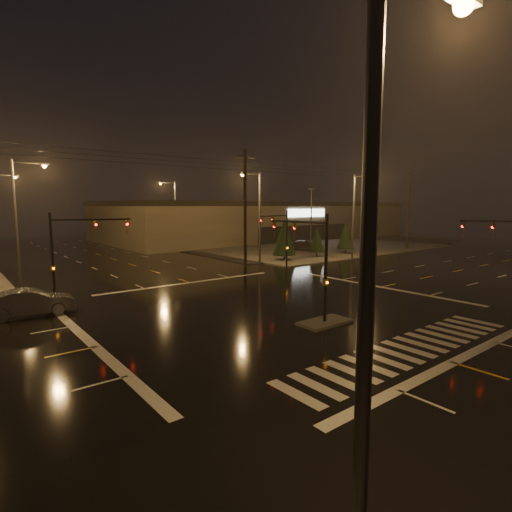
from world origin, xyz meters
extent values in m
plane|color=black|center=(0.00, 0.00, 0.00)|extent=(140.00, 140.00, 0.00)
cube|color=#4C4944|center=(30.00, 30.00, 0.06)|extent=(36.00, 36.00, 0.12)
cube|color=#4C4944|center=(0.00, -4.00, 0.07)|extent=(3.00, 1.60, 0.15)
cube|color=beige|center=(0.00, -9.00, 0.01)|extent=(15.00, 2.60, 0.01)
cube|color=beige|center=(0.00, -11.00, 0.01)|extent=(16.00, 0.50, 0.01)
cube|color=beige|center=(0.00, 11.00, 0.01)|extent=(16.00, 0.50, 0.01)
cube|color=black|center=(35.00, 28.00, 0.04)|extent=(50.00, 24.00, 0.08)
cube|color=brown|center=(35.00, 46.00, 3.50)|extent=(60.00, 28.00, 7.00)
cube|color=black|center=(35.00, 46.00, 6.80)|extent=(60.20, 28.20, 0.80)
cube|color=white|center=(35.00, 31.90, 5.20)|extent=(9.00, 0.20, 1.40)
cube|color=black|center=(35.00, 31.95, 1.60)|extent=(22.00, 0.15, 2.80)
cylinder|color=black|center=(0.00, -4.00, 3.00)|extent=(0.18, 0.18, 6.00)
cylinder|color=black|center=(0.00, -1.75, 5.50)|extent=(0.12, 4.50, 0.12)
imported|color=#594707|center=(0.00, 0.27, 5.45)|extent=(0.16, 0.20, 1.00)
cube|color=#594707|center=(0.00, -4.00, 2.30)|extent=(0.25, 0.18, 0.35)
cylinder|color=black|center=(10.50, 10.50, 3.00)|extent=(0.18, 0.18, 6.00)
cylinder|color=black|center=(8.15, 9.64, 5.50)|extent=(4.74, 1.82, 0.12)
imported|color=#594707|center=(6.04, 8.88, 5.45)|extent=(0.24, 0.22, 1.00)
cube|color=#594707|center=(10.50, 10.50, 2.30)|extent=(0.25, 0.18, 0.35)
cylinder|color=black|center=(-10.50, 10.50, 3.00)|extent=(0.18, 0.18, 6.00)
cylinder|color=black|center=(-8.15, 9.64, 5.50)|extent=(4.74, 1.82, 0.12)
imported|color=#594707|center=(-6.04, 8.88, 5.45)|extent=(0.24, 0.22, 1.00)
cube|color=#594707|center=(-10.50, 10.50, 2.30)|extent=(0.25, 0.18, 0.35)
cylinder|color=black|center=(9.82, -8.62, 5.50)|extent=(1.48, 3.80, 0.12)
imported|color=#594707|center=(9.20, -6.93, 5.45)|extent=(0.22, 0.24, 1.00)
cylinder|color=#38383A|center=(-11.50, -15.00, 5.00)|extent=(0.24, 0.24, 10.00)
sphere|color=orange|center=(-9.20, -15.00, 9.62)|extent=(0.32, 0.32, 0.32)
cylinder|color=#38383A|center=(-11.50, 18.00, 5.00)|extent=(0.24, 0.24, 10.00)
cylinder|color=#38383A|center=(-10.30, 18.00, 9.80)|extent=(2.40, 0.14, 0.14)
cube|color=#38383A|center=(-9.20, 18.00, 9.75)|extent=(0.70, 0.30, 0.18)
sphere|color=orange|center=(-9.20, 18.00, 9.62)|extent=(0.32, 0.32, 0.32)
cylinder|color=#38383A|center=(-10.30, 34.00, 9.80)|extent=(2.40, 0.14, 0.14)
cube|color=#38383A|center=(-9.20, 34.00, 9.75)|extent=(0.70, 0.30, 0.18)
sphere|color=orange|center=(-9.20, 34.00, 9.62)|extent=(0.32, 0.32, 0.32)
cylinder|color=#38383A|center=(11.50, 16.00, 5.00)|extent=(0.24, 0.24, 10.00)
cylinder|color=#38383A|center=(10.30, 16.00, 9.80)|extent=(2.40, 0.14, 0.14)
cube|color=#38383A|center=(9.20, 16.00, 9.75)|extent=(0.70, 0.30, 0.18)
sphere|color=orange|center=(9.20, 16.00, 9.62)|extent=(0.32, 0.32, 0.32)
cylinder|color=#38383A|center=(11.50, 36.00, 5.00)|extent=(0.24, 0.24, 10.00)
cylinder|color=#38383A|center=(10.30, 36.00, 9.80)|extent=(2.40, 0.14, 0.14)
cube|color=#38383A|center=(9.20, 36.00, 9.75)|extent=(0.70, 0.30, 0.18)
sphere|color=orange|center=(9.20, 36.00, 9.62)|extent=(0.32, 0.32, 0.32)
cylinder|color=#38383A|center=(22.00, 11.50, 5.00)|extent=(0.24, 0.24, 10.00)
cylinder|color=#38383A|center=(22.00, 10.30, 9.80)|extent=(0.14, 2.40, 0.14)
cube|color=#38383A|center=(22.00, 9.20, 9.75)|extent=(0.30, 0.70, 0.18)
sphere|color=orange|center=(22.00, 9.20, 9.62)|extent=(0.32, 0.32, 0.32)
cylinder|color=black|center=(8.00, 14.00, 6.00)|extent=(0.32, 0.32, 12.00)
cube|color=black|center=(8.00, 14.00, 11.20)|extent=(2.20, 0.12, 0.12)
cylinder|color=black|center=(38.00, 14.00, 6.00)|extent=(0.32, 0.32, 12.00)
cube|color=black|center=(38.00, 14.00, 11.20)|extent=(2.20, 0.12, 0.12)
cylinder|color=black|center=(15.27, 16.12, 0.35)|extent=(0.18, 0.18, 0.70)
cone|color=black|center=(15.27, 16.12, 2.83)|extent=(2.73, 2.73, 4.26)
cylinder|color=black|center=(20.52, 15.83, 0.35)|extent=(0.18, 0.18, 0.70)
cone|color=black|center=(20.52, 15.83, 2.26)|extent=(1.99, 1.99, 3.11)
cylinder|color=black|center=(26.26, 15.99, 0.35)|extent=(0.18, 0.18, 0.70)
cone|color=black|center=(26.26, 15.99, 2.55)|extent=(2.37, 2.37, 3.70)
imported|color=black|center=(24.19, 21.66, 0.83)|extent=(3.44, 5.23, 1.65)
imported|color=#4E5055|center=(-12.38, 7.77, 0.79)|extent=(4.94, 2.11, 1.58)
camera|label=1|loc=(-16.11, -18.34, 6.40)|focal=28.00mm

